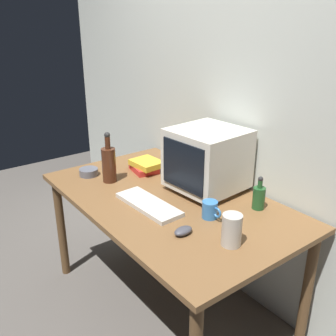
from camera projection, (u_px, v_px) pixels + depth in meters
ground_plane at (168, 303)px, 2.43m from camera, size 6.00×6.00×0.00m
back_wall at (236, 100)px, 2.25m from camera, size 4.00×0.08×2.50m
desk at (168, 211)px, 2.18m from camera, size 1.52×0.90×0.76m
crt_monitor at (207, 159)px, 2.17m from camera, size 0.41×0.41×0.37m
keyboard at (149, 204)px, 2.04m from camera, size 0.43×0.17×0.02m
computer_mouse at (183, 231)px, 1.78m from camera, size 0.07×0.11×0.04m
bottle_tall at (109, 163)px, 2.32m from camera, size 0.09×0.09×0.32m
bottle_short at (259, 197)px, 2.00m from camera, size 0.07×0.07×0.18m
book_stack at (145, 166)px, 2.50m from camera, size 0.23×0.19×0.08m
mug at (210, 210)px, 1.92m from camera, size 0.12×0.08×0.09m
cd_spindle at (89, 172)px, 2.44m from camera, size 0.12×0.12×0.04m
metal_canister at (232, 230)px, 1.68m from camera, size 0.09×0.09×0.15m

